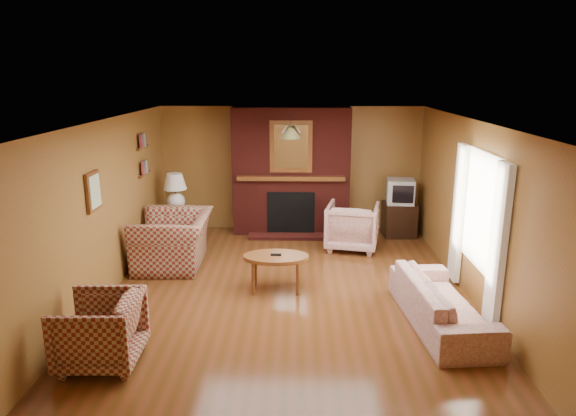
{
  "coord_description": "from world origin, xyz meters",
  "views": [
    {
      "loc": [
        0.13,
        -6.6,
        3.0
      ],
      "look_at": [
        -0.01,
        0.6,
        1.11
      ],
      "focal_mm": 32.0,
      "sensor_mm": 36.0,
      "label": 1
    }
  ],
  "objects_px": {
    "tv_stand": "(399,219)",
    "crt_tv": "(400,191)",
    "coffee_table": "(276,260)",
    "floral_sofa": "(442,302)",
    "floral_armchair": "(352,226)",
    "side_table": "(177,225)",
    "plaid_loveseat": "(174,240)",
    "fireplace": "(291,172)",
    "plaid_armchair": "(100,331)",
    "table_lamp": "(175,190)"
  },
  "relations": [
    {
      "from": "tv_stand",
      "to": "crt_tv",
      "type": "xyz_separation_m",
      "value": [
        0.0,
        -0.01,
        0.54
      ]
    },
    {
      "from": "coffee_table",
      "to": "floral_sofa",
      "type": "bearing_deg",
      "value": -25.76
    },
    {
      "from": "floral_armchair",
      "to": "crt_tv",
      "type": "height_order",
      "value": "crt_tv"
    },
    {
      "from": "floral_armchair",
      "to": "side_table",
      "type": "bearing_deg",
      "value": 4.42
    },
    {
      "from": "plaid_loveseat",
      "to": "fireplace",
      "type": "bearing_deg",
      "value": 133.59
    },
    {
      "from": "fireplace",
      "to": "side_table",
      "type": "bearing_deg",
      "value": -165.71
    },
    {
      "from": "plaid_armchair",
      "to": "floral_sofa",
      "type": "height_order",
      "value": "plaid_armchair"
    },
    {
      "from": "fireplace",
      "to": "tv_stand",
      "type": "xyz_separation_m",
      "value": [
        2.05,
        -0.18,
        -0.86
      ]
    },
    {
      "from": "plaid_armchair",
      "to": "tv_stand",
      "type": "bearing_deg",
      "value": 137.12
    },
    {
      "from": "floral_sofa",
      "to": "tv_stand",
      "type": "bearing_deg",
      "value": -7.75
    },
    {
      "from": "fireplace",
      "to": "side_table",
      "type": "height_order",
      "value": "fireplace"
    },
    {
      "from": "plaid_loveseat",
      "to": "table_lamp",
      "type": "xyz_separation_m",
      "value": [
        -0.25,
        1.31,
        0.53
      ]
    },
    {
      "from": "plaid_armchair",
      "to": "side_table",
      "type": "height_order",
      "value": "plaid_armchair"
    },
    {
      "from": "side_table",
      "to": "floral_sofa",
      "type": "bearing_deg",
      "value": -39.02
    },
    {
      "from": "side_table",
      "to": "table_lamp",
      "type": "relative_size",
      "value": 0.83
    },
    {
      "from": "side_table",
      "to": "crt_tv",
      "type": "xyz_separation_m",
      "value": [
        4.15,
        0.34,
        0.58
      ]
    },
    {
      "from": "plaid_loveseat",
      "to": "side_table",
      "type": "relative_size",
      "value": 2.28
    },
    {
      "from": "plaid_armchair",
      "to": "coffee_table",
      "type": "xyz_separation_m",
      "value": [
        1.78,
        1.96,
        0.08
      ]
    },
    {
      "from": "fireplace",
      "to": "floral_armchair",
      "type": "height_order",
      "value": "fireplace"
    },
    {
      "from": "plaid_armchair",
      "to": "crt_tv",
      "type": "distance_m",
      "value": 6.07
    },
    {
      "from": "plaid_loveseat",
      "to": "floral_armchair",
      "type": "height_order",
      "value": "plaid_loveseat"
    },
    {
      "from": "tv_stand",
      "to": "fireplace",
      "type": "bearing_deg",
      "value": 171.39
    },
    {
      "from": "side_table",
      "to": "crt_tv",
      "type": "bearing_deg",
      "value": 4.74
    },
    {
      "from": "table_lamp",
      "to": "crt_tv",
      "type": "distance_m",
      "value": 4.17
    },
    {
      "from": "plaid_loveseat",
      "to": "floral_sofa",
      "type": "xyz_separation_m",
      "value": [
        3.75,
        -1.93,
        -0.13
      ]
    },
    {
      "from": "fireplace",
      "to": "tv_stand",
      "type": "height_order",
      "value": "fireplace"
    },
    {
      "from": "fireplace",
      "to": "table_lamp",
      "type": "distance_m",
      "value": 2.18
    },
    {
      "from": "side_table",
      "to": "tv_stand",
      "type": "relative_size",
      "value": 0.9
    },
    {
      "from": "floral_armchair",
      "to": "crt_tv",
      "type": "relative_size",
      "value": 1.65
    },
    {
      "from": "fireplace",
      "to": "table_lamp",
      "type": "height_order",
      "value": "fireplace"
    },
    {
      "from": "side_table",
      "to": "tv_stand",
      "type": "distance_m",
      "value": 4.16
    },
    {
      "from": "floral_armchair",
      "to": "side_table",
      "type": "relative_size",
      "value": 1.57
    },
    {
      "from": "plaid_armchair",
      "to": "floral_armchair",
      "type": "bearing_deg",
      "value": 139.64
    },
    {
      "from": "coffee_table",
      "to": "tv_stand",
      "type": "bearing_deg",
      "value": 49.34
    },
    {
      "from": "side_table",
      "to": "plaid_loveseat",
      "type": "bearing_deg",
      "value": -79.18
    },
    {
      "from": "plaid_loveseat",
      "to": "floral_sofa",
      "type": "bearing_deg",
      "value": 61.43
    },
    {
      "from": "fireplace",
      "to": "coffee_table",
      "type": "xyz_separation_m",
      "value": [
        -0.17,
        -2.77,
        -0.73
      ]
    },
    {
      "from": "coffee_table",
      "to": "tv_stand",
      "type": "relative_size",
      "value": 1.46
    },
    {
      "from": "plaid_loveseat",
      "to": "floral_armchair",
      "type": "bearing_deg",
      "value": 105.51
    },
    {
      "from": "plaid_armchair",
      "to": "floral_sofa",
      "type": "relative_size",
      "value": 0.42
    },
    {
      "from": "side_table",
      "to": "plaid_armchair",
      "type": "bearing_deg",
      "value": -87.95
    },
    {
      "from": "plaid_armchair",
      "to": "tv_stand",
      "type": "relative_size",
      "value": 1.31
    },
    {
      "from": "fireplace",
      "to": "plaid_armchair",
      "type": "relative_size",
      "value": 2.89
    },
    {
      "from": "plaid_loveseat",
      "to": "table_lamp",
      "type": "relative_size",
      "value": 1.9
    },
    {
      "from": "fireplace",
      "to": "tv_stand",
      "type": "distance_m",
      "value": 2.23
    },
    {
      "from": "plaid_armchair",
      "to": "side_table",
      "type": "bearing_deg",
      "value": -179.5
    },
    {
      "from": "table_lamp",
      "to": "tv_stand",
      "type": "bearing_deg",
      "value": 4.82
    },
    {
      "from": "plaid_loveseat",
      "to": "crt_tv",
      "type": "distance_m",
      "value": 4.26
    },
    {
      "from": "fireplace",
      "to": "side_table",
      "type": "distance_m",
      "value": 2.35
    },
    {
      "from": "plaid_loveseat",
      "to": "coffee_table",
      "type": "relative_size",
      "value": 1.4
    }
  ]
}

